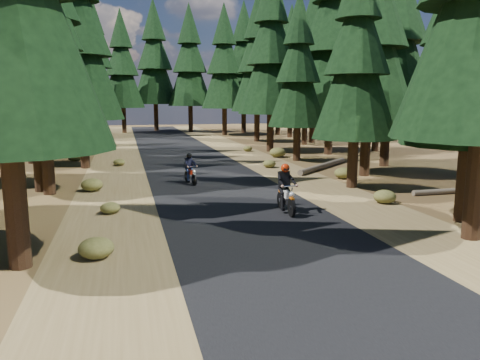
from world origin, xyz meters
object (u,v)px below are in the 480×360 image
(rider_lead, at_px, (286,197))
(rider_follow, at_px, (190,174))
(log_near, at_px, (323,166))
(log_far, at_px, (451,191))

(rider_lead, relative_size, rider_follow, 1.16)
(rider_follow, bearing_deg, rider_lead, 100.32)
(log_near, bearing_deg, rider_follow, 156.93)
(log_near, relative_size, log_far, 1.71)
(log_far, relative_size, rider_follow, 2.17)
(log_far, bearing_deg, log_near, 105.38)
(rider_lead, bearing_deg, rider_follow, -67.14)
(log_near, distance_m, rider_lead, 11.25)
(log_far, xyz_separation_m, rider_follow, (-10.55, 5.10, 0.37))
(log_near, distance_m, log_far, 8.49)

